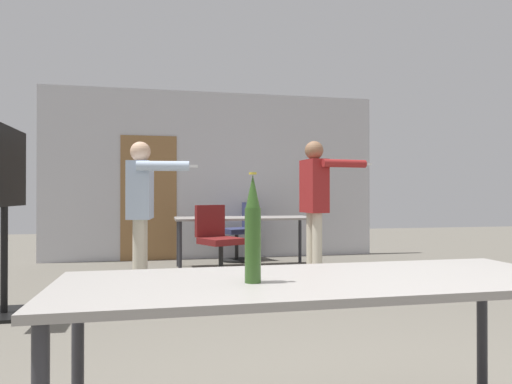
{
  "coord_description": "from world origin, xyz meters",
  "views": [
    {
      "loc": [
        -0.91,
        -1.5,
        1.07
      ],
      "look_at": [
        -0.04,
        2.64,
        1.1
      ],
      "focal_mm": 32.0,
      "sensor_mm": 36.0,
      "label": 1
    }
  ],
  "objects_px": {
    "beer_bottle": "(253,231)",
    "person_center_tall": "(315,195)",
    "office_chair_far_left": "(241,233)",
    "tv_screen": "(4,194)",
    "person_far_watching": "(142,201)",
    "office_chair_side_rolled": "(218,243)"
  },
  "relations": [
    {
      "from": "office_chair_side_rolled",
      "to": "beer_bottle",
      "type": "bearing_deg",
      "value": 58.49
    },
    {
      "from": "tv_screen",
      "to": "office_chair_far_left",
      "type": "distance_m",
      "value": 4.0
    },
    {
      "from": "person_center_tall",
      "to": "person_far_watching",
      "type": "bearing_deg",
      "value": -89.12
    },
    {
      "from": "beer_bottle",
      "to": "tv_screen",
      "type": "bearing_deg",
      "value": 121.68
    },
    {
      "from": "beer_bottle",
      "to": "person_center_tall",
      "type": "bearing_deg",
      "value": 67.58
    },
    {
      "from": "tv_screen",
      "to": "person_center_tall",
      "type": "bearing_deg",
      "value": -72.01
    },
    {
      "from": "office_chair_side_rolled",
      "to": "office_chair_far_left",
      "type": "bearing_deg",
      "value": -137.36
    },
    {
      "from": "person_center_tall",
      "to": "beer_bottle",
      "type": "height_order",
      "value": "person_center_tall"
    },
    {
      "from": "office_chair_far_left",
      "to": "beer_bottle",
      "type": "relative_size",
      "value": 2.31
    },
    {
      "from": "office_chair_side_rolled",
      "to": "office_chair_far_left",
      "type": "relative_size",
      "value": 0.99
    },
    {
      "from": "person_center_tall",
      "to": "tv_screen",
      "type": "bearing_deg",
      "value": -78.33
    },
    {
      "from": "person_center_tall",
      "to": "office_chair_side_rolled",
      "type": "relative_size",
      "value": 1.87
    },
    {
      "from": "person_center_tall",
      "to": "office_chair_far_left",
      "type": "distance_m",
      "value": 2.07
    },
    {
      "from": "tv_screen",
      "to": "beer_bottle",
      "type": "bearing_deg",
      "value": -148.32
    },
    {
      "from": "person_center_tall",
      "to": "office_chair_far_left",
      "type": "xyz_separation_m",
      "value": [
        -0.63,
        1.87,
        -0.62
      ]
    },
    {
      "from": "office_chair_side_rolled",
      "to": "office_chair_far_left",
      "type": "xyz_separation_m",
      "value": [
        0.56,
        1.44,
        0.01
      ]
    },
    {
      "from": "office_chair_side_rolled",
      "to": "person_center_tall",
      "type": "bearing_deg",
      "value": 134.0
    },
    {
      "from": "person_far_watching",
      "to": "person_center_tall",
      "type": "height_order",
      "value": "person_center_tall"
    },
    {
      "from": "person_far_watching",
      "to": "office_chair_far_left",
      "type": "bearing_deg",
      "value": 150.84
    },
    {
      "from": "tv_screen",
      "to": "person_center_tall",
      "type": "relative_size",
      "value": 0.97
    },
    {
      "from": "person_center_tall",
      "to": "office_chair_far_left",
      "type": "bearing_deg",
      "value": -167.65
    },
    {
      "from": "person_far_watching",
      "to": "person_center_tall",
      "type": "distance_m",
      "value": 2.14
    }
  ]
}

